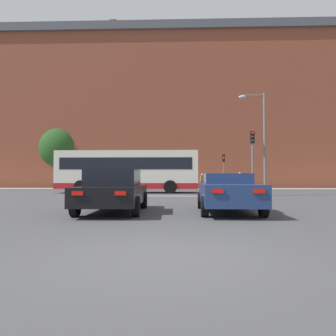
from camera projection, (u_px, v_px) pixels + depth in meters
The scene contains 15 objects.
ground_plane at pixel (165, 257), 4.95m from camera, with size 400.00×400.00×0.00m, color #3D3D3F.
stop_line_strip at pixel (176, 196), 21.23m from camera, with size 8.22×0.30×0.01m, color silver.
far_pavement at pixel (177, 189), 35.66m from camera, with size 69.13×2.50×0.01m, color #A09B91.
brick_civic_building at pixel (187, 115), 45.82m from camera, with size 47.94×15.85×22.35m.
car_saloon_left at pixel (114, 190), 11.42m from camera, with size 2.15×4.67×1.49m.
car_roadster_right at pixel (228, 192), 11.34m from camera, with size 2.06×4.51×1.35m.
bus_crossing_lead at pixel (128, 171), 25.84m from camera, with size 10.96×2.67×3.27m.
traffic_light_near_right at pixel (252, 152), 21.74m from camera, with size 0.26×0.31×4.30m.
traffic_light_far_right at pixel (224, 165), 35.02m from camera, with size 0.26×0.31×3.72m.
traffic_light_far_left at pixel (126, 166), 35.36m from camera, with size 0.26×0.31×3.62m.
street_lamp_junction at pixel (260, 133), 21.89m from camera, with size 1.79×0.36×6.87m.
pedestrian_waiting at pixel (250, 180), 35.27m from camera, with size 0.31×0.44×1.62m.
pedestrian_walking_east at pixel (240, 179), 35.69m from camera, with size 0.38×0.46×1.77m.
pedestrian_walking_west at pixel (202, 180), 34.87m from camera, with size 0.44×0.32×1.64m.
tree_by_building at pixel (63, 149), 40.97m from camera, with size 6.39×6.39×8.15m.
Camera 1 is at (0.22, -4.98, 1.21)m, focal length 35.00 mm.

